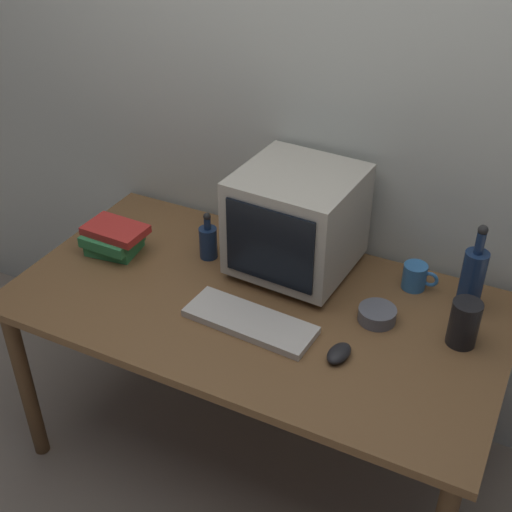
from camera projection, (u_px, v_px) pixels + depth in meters
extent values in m
plane|color=gray|center=(256.00, 449.00, 2.61)|extent=(6.00, 6.00, 0.00)
cube|color=beige|center=(321.00, 100.00, 2.28)|extent=(4.00, 0.08, 2.50)
cube|color=brown|center=(256.00, 305.00, 2.21)|extent=(1.61, 0.86, 0.03)
cylinder|color=brown|center=(26.00, 384.00, 2.42)|extent=(0.06, 0.06, 0.70)
cylinder|color=brown|center=(143.00, 277.00, 2.97)|extent=(0.06, 0.06, 0.70)
cylinder|color=brown|center=(487.00, 385.00, 2.42)|extent=(0.06, 0.06, 0.70)
cube|color=#B2AD9E|center=(295.00, 264.00, 2.35)|extent=(0.29, 0.26, 0.03)
cube|color=#B2AD9E|center=(297.00, 219.00, 2.25)|extent=(0.40, 0.40, 0.34)
cube|color=black|center=(269.00, 247.00, 2.11)|extent=(0.31, 0.03, 0.27)
cube|color=beige|center=(250.00, 321.00, 2.10)|extent=(0.43, 0.18, 0.02)
ellipsoid|color=black|center=(339.00, 353.00, 1.97)|extent=(0.07, 0.11, 0.04)
cylinder|color=navy|center=(472.00, 281.00, 2.12)|extent=(0.08, 0.08, 0.21)
cylinder|color=navy|center=(480.00, 243.00, 2.04)|extent=(0.03, 0.03, 0.07)
sphere|color=#262626|center=(483.00, 230.00, 2.02)|extent=(0.03, 0.03, 0.03)
cylinder|color=navy|center=(208.00, 243.00, 2.39)|extent=(0.06, 0.06, 0.12)
cylinder|color=navy|center=(207.00, 224.00, 2.35)|extent=(0.02, 0.02, 0.04)
sphere|color=#262626|center=(207.00, 217.00, 2.33)|extent=(0.03, 0.03, 0.03)
cube|color=#33894C|center=(114.00, 246.00, 2.44)|extent=(0.19, 0.16, 0.04)
cube|color=#33894C|center=(112.00, 239.00, 2.41)|extent=(0.19, 0.15, 0.04)
cube|color=red|center=(115.00, 230.00, 2.40)|extent=(0.22, 0.15, 0.03)
cylinder|color=#3370B2|center=(414.00, 276.00, 2.24)|extent=(0.08, 0.08, 0.09)
torus|color=#3370B2|center=(430.00, 279.00, 2.22)|extent=(0.06, 0.01, 0.06)
cylinder|color=#595B66|center=(377.00, 315.00, 2.11)|extent=(0.12, 0.12, 0.04)
cylinder|color=black|center=(464.00, 323.00, 2.00)|extent=(0.09, 0.09, 0.15)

